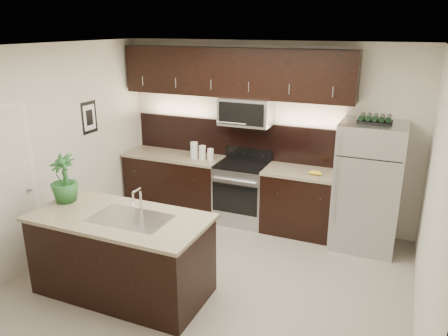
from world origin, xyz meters
TOP-DOWN VIEW (x-y plane):
  - ground at (0.00, 0.00)m, footprint 4.50×4.50m
  - room_walls at (-0.11, -0.04)m, footprint 4.52×4.02m
  - counter_run at (-0.46, 1.69)m, footprint 3.51×0.65m
  - upper_fixtures at (-0.43, 1.84)m, footprint 3.49×0.40m
  - island at (-0.81, -0.60)m, footprint 1.96×0.96m
  - sink_faucet at (-0.66, -0.59)m, footprint 0.84×0.50m
  - refrigerator at (1.56, 1.63)m, footprint 0.83×0.75m
  - wine_rack at (1.56, 1.63)m, footprint 0.43×0.26m
  - plant at (-1.63, -0.50)m, footprint 0.33×0.33m
  - canisters at (-0.93, 1.64)m, footprint 0.38×0.12m
  - french_press at (1.15, 1.64)m, footprint 0.10×0.10m
  - bananas at (0.81, 1.61)m, footprint 0.20×0.16m

SIDE VIEW (x-z plane):
  - ground at x=0.00m, z-range 0.00..0.00m
  - counter_run at x=-0.46m, z-range 0.00..0.94m
  - island at x=-0.81m, z-range 0.00..0.94m
  - refrigerator at x=1.56m, z-range 0.00..1.72m
  - sink_faucet at x=-0.66m, z-range 0.81..1.10m
  - bananas at x=0.81m, z-range 0.94..1.00m
  - french_press at x=1.15m, z-range 0.90..1.20m
  - canisters at x=-0.93m, z-range 0.93..1.18m
  - plant at x=-1.63m, z-range 0.94..1.50m
  - room_walls at x=-0.11m, z-range 0.34..3.05m
  - wine_rack at x=1.56m, z-range 1.72..1.82m
  - upper_fixtures at x=-0.43m, z-range 1.31..2.97m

